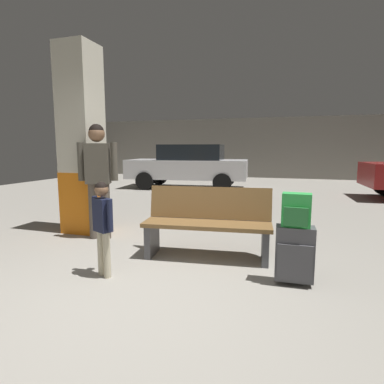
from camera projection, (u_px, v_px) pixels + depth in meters
The scene contains 9 objects.
ground_plane at pixel (220, 217), 6.63m from camera, with size 18.00×18.00×0.10m, color gray.
garage_back_wall at pixel (260, 148), 14.81m from camera, with size 18.00×0.12×2.80m, color gray.
structural_pillar at pixel (82, 141), 5.14m from camera, with size 0.57×0.57×3.02m.
bench at pixel (208, 223), 4.00m from camera, with size 1.65×0.69×0.89m.
suitcase at pixel (294, 254), 3.20m from camera, with size 0.39×0.24×0.60m.
backpack_bright at pixel (296, 210), 3.14m from camera, with size 0.29×0.20×0.34m.
child at pixel (103, 219), 3.35m from camera, with size 0.32×0.26×1.04m.
adult at pixel (98, 169), 4.74m from camera, with size 0.57×0.31×1.74m.
parked_car_far at pixel (189, 165), 10.97m from camera, with size 4.24×2.10×1.51m.
Camera 1 is at (1.35, -2.38, 1.39)m, focal length 29.41 mm.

